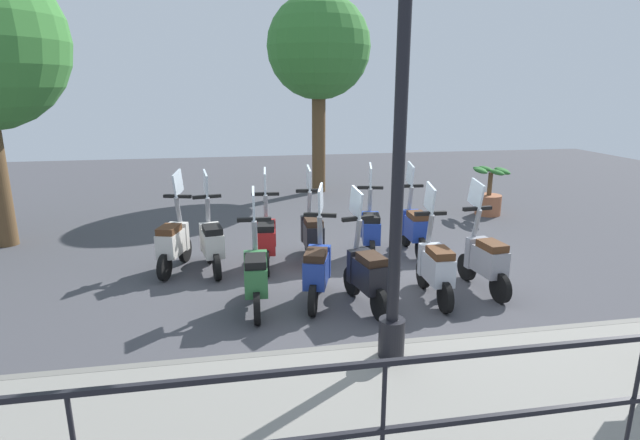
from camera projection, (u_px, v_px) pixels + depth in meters
The scene contains 17 objects.
ground_plane at pixel (355, 280), 7.43m from camera, with size 28.00×28.00×0.00m, color #424247.
promenade_walkway at pixel (442, 404), 4.41m from camera, with size 2.20×20.00×0.15m.
fence_railing at pixel (517, 390), 3.20m from camera, with size 0.04×16.03×1.07m.
lamp_post_near at pixel (398, 171), 4.58m from camera, with size 0.26×0.90×4.27m.
tree_distant at pixel (319, 48), 12.74m from camera, with size 2.66×2.66×5.10m.
potted_palm at pixel (489, 195), 11.12m from camera, with size 1.06×0.66×1.05m.
scooter_near_0 at pixel (485, 258), 6.93m from camera, with size 1.23×0.44×1.54m.
scooter_near_1 at pixel (435, 266), 6.64m from camera, with size 1.23×0.44×1.54m.
scooter_near_2 at pixel (366, 272), 6.41m from camera, with size 1.22×0.48×1.54m.
scooter_near_3 at pixel (317, 268), 6.56m from camera, with size 1.20×0.55×1.54m.
scooter_near_4 at pixel (256, 274), 6.34m from camera, with size 1.23×0.44×1.54m.
scooter_far_0 at pixel (414, 226), 8.50m from camera, with size 1.23×0.44×1.54m.
scooter_far_1 at pixel (370, 229), 8.36m from camera, with size 1.22×0.49×1.54m.
scooter_far_2 at pixel (312, 233), 8.12m from camera, with size 1.23×0.44×1.54m.
scooter_far_3 at pixel (266, 238), 7.86m from camera, with size 1.23×0.44×1.54m.
scooter_far_4 at pixel (212, 241), 7.69m from camera, with size 1.23×0.47×1.54m.
scooter_far_5 at pixel (174, 241), 7.70m from camera, with size 1.20×0.54×1.54m.
Camera 1 is at (-6.74, 1.74, 2.79)m, focal length 28.00 mm.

